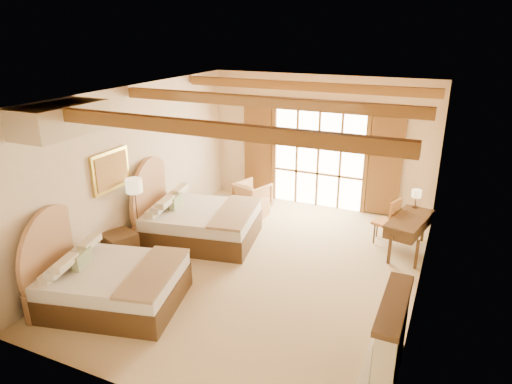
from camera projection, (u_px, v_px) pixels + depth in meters
The scene contains 19 objects.
floor at pixel (262, 266), 8.57m from camera, with size 7.00×7.00×0.00m, color tan.
wall_back at pixel (320, 142), 11.02m from camera, with size 5.50×5.50×0.00m, color beige.
wall_left at pixel (136, 167), 9.08m from camera, with size 7.00×7.00×0.00m, color beige.
wall_right at pixel (427, 211), 6.96m from camera, with size 7.00×7.00×0.00m, color beige.
ceiling at pixel (262, 94), 7.47m from camera, with size 7.00×7.00×0.00m, color #AB7130.
ceiling_beams at pixel (262, 102), 7.51m from camera, with size 5.39×4.60×0.18m, color brown, non-canonical shape.
french_doors at pixel (318, 157), 11.09m from camera, with size 3.95×0.08×2.60m.
fireplace at pixel (388, 345), 5.69m from camera, with size 0.46×1.40×1.16m.
painting at pixel (111, 171), 8.37m from camera, with size 0.06×0.95×0.75m.
canopy_valance at pixel (61, 119), 6.77m from camera, with size 0.70×1.40×0.45m, color beige.
bed_near at pixel (105, 278), 7.36m from camera, with size 2.46×2.05×1.39m.
bed_far at pixel (193, 218), 9.57m from camera, with size 2.56×2.10×1.49m.
nightstand at pixel (120, 249), 8.54m from camera, with size 0.53×0.53×0.64m, color #412715.
floor_lamp at pixel (134, 190), 8.75m from camera, with size 0.32×0.32×1.51m.
armchair at pixel (252, 196), 11.14m from camera, with size 0.73×0.75×0.69m, color #B18050.
ottoman at pixel (254, 208), 10.78m from camera, with size 0.56×0.56×0.41m, color #A67249.
desk at pixel (408, 234), 9.00m from camera, with size 0.84×1.45×0.74m.
desk_chair at pixel (386, 228), 9.46m from camera, with size 0.55×0.54×0.97m.
desk_lamp at pixel (417, 194), 9.29m from camera, with size 0.19×0.19×0.38m.
Camera 1 is at (3.01, -6.95, 4.26)m, focal length 32.00 mm.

